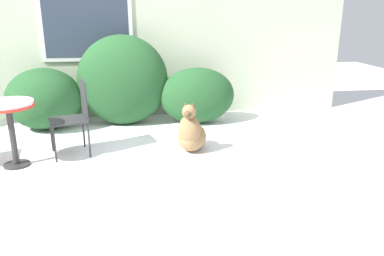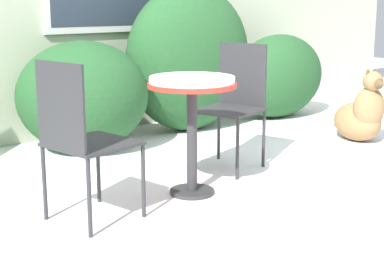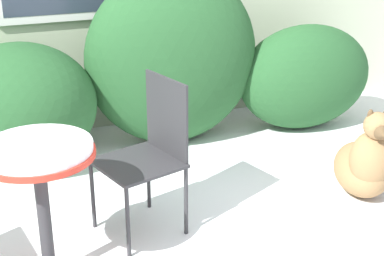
% 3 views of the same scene
% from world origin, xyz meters
% --- Properties ---
extents(ground_plane, '(16.00, 16.00, 0.00)m').
position_xyz_m(ground_plane, '(0.00, 0.00, 0.00)').
color(ground_plane, white).
extents(shrub_left, '(1.10, 1.03, 0.91)m').
position_xyz_m(shrub_left, '(-0.92, 1.64, 0.46)').
color(shrub_left, '#235128').
rests_on(shrub_left, ground_plane).
extents(shrub_middle, '(1.38, 0.72, 1.38)m').
position_xyz_m(shrub_middle, '(0.25, 1.68, 0.69)').
color(shrub_middle, '#235128').
rests_on(shrub_middle, ground_plane).
extents(shrub_right, '(1.18, 0.65, 0.88)m').
position_xyz_m(shrub_right, '(1.38, 1.58, 0.44)').
color(shrub_right, '#235128').
rests_on(shrub_right, ground_plane).
extents(patio_table, '(0.56, 0.56, 0.77)m').
position_xyz_m(patio_table, '(-0.96, 0.17, 0.63)').
color(patio_table, '#2D2D30').
rests_on(patio_table, ground_plane).
extents(patio_chair_near_table, '(0.54, 0.54, 0.92)m').
position_xyz_m(patio_chair_near_table, '(-0.31, 0.48, 0.51)').
color(patio_chair_near_table, '#2D2D30').
rests_on(patio_chair_near_table, ground_plane).
extents(patio_chair_far_side, '(0.50, 0.50, 0.92)m').
position_xyz_m(patio_chair_far_side, '(-1.75, 0.17, 0.51)').
color(patio_chair_far_side, '#2D2D30').
rests_on(patio_chair_far_side, ground_plane).
extents(dog, '(0.51, 0.67, 0.66)m').
position_xyz_m(dog, '(1.11, 0.34, 0.23)').
color(dog, '#937047').
rests_on(dog, ground_plane).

